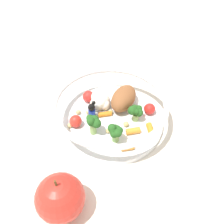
# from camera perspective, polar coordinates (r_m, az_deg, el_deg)

# --- Properties ---
(ground_plane) EXTENTS (2.40, 2.40, 0.00)m
(ground_plane) POSITION_cam_1_polar(r_m,az_deg,el_deg) (0.54, -1.37, -3.21)
(ground_plane) COLOR silver
(food_container) EXTENTS (0.24, 0.24, 0.06)m
(food_container) POSITION_cam_1_polar(r_m,az_deg,el_deg) (0.53, -0.00, 0.34)
(food_container) COLOR white
(food_container) RESTS_ON ground_plane
(loose_apple) EXTENTS (0.08, 0.08, 0.09)m
(loose_apple) POSITION_cam_1_polar(r_m,az_deg,el_deg) (0.41, -11.71, -18.58)
(loose_apple) COLOR red
(loose_apple) RESTS_ON ground_plane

